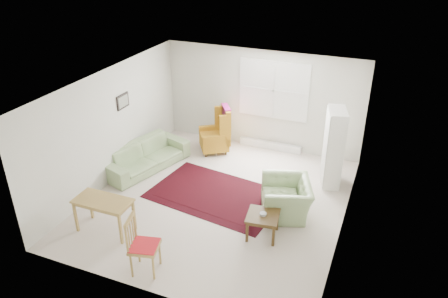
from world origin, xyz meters
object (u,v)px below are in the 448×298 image
at_px(sofa, 145,151).
at_px(armchair, 286,195).
at_px(stool, 219,145).
at_px(coffee_table, 262,225).
at_px(desk_chair, 144,245).
at_px(wingback_chair, 214,130).
at_px(desk, 105,215).
at_px(cabinet, 334,148).

bearing_deg(sofa, armchair, -81.30).
bearing_deg(armchair, stool, -149.99).
distance_m(coffee_table, desk_chair, 2.19).
relative_size(wingback_chair, desk_chair, 1.15).
xyz_separation_m(armchair, desk, (-2.94, -1.82, -0.07)).
distance_m(cabinet, desk_chair, 4.56).
bearing_deg(sofa, wingback_chair, -22.36).
bearing_deg(sofa, stool, -27.82).
distance_m(stool, desk_chair, 4.31).
height_order(armchair, cabinet, cabinet).
height_order(coffee_table, stool, coffee_table).
height_order(stool, desk_chair, desk_chair).
xyz_separation_m(armchair, cabinet, (0.61, 1.47, 0.46)).
distance_m(armchair, coffee_table, 0.91).
relative_size(stool, desk_chair, 0.44).
bearing_deg(coffee_table, sofa, 157.08).
bearing_deg(desk, sofa, 103.36).
distance_m(armchair, desk, 3.45).
xyz_separation_m(stool, desk, (-0.74, -3.63, 0.11)).
xyz_separation_m(armchair, stool, (-2.20, 1.82, -0.18)).
height_order(sofa, cabinet, cabinet).
height_order(armchair, stool, armchair).
xyz_separation_m(sofa, cabinet, (4.11, 0.95, 0.44)).
bearing_deg(desk, armchair, 31.71).
bearing_deg(stool, coffee_table, -53.37).
bearing_deg(coffee_table, desk, -160.90).
relative_size(armchair, coffee_table, 1.85).
relative_size(cabinet, desk_chair, 1.68).
distance_m(desk, desk_chair, 1.41).
relative_size(sofa, desk_chair, 2.07).
bearing_deg(cabinet, sofa, 177.59).
relative_size(coffee_table, cabinet, 0.33).
bearing_deg(sofa, coffee_table, -95.68).
relative_size(coffee_table, stool, 1.26).
height_order(armchair, desk, armchair).
height_order(coffee_table, desk_chair, desk_chair).
relative_size(sofa, wingback_chair, 1.80).
distance_m(sofa, coffee_table, 3.58).
bearing_deg(desk, desk_chair, -26.99).
xyz_separation_m(coffee_table, cabinet, (0.81, 2.34, 0.63)).
relative_size(coffee_table, desk_chair, 0.55).
distance_m(armchair, cabinet, 1.66).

